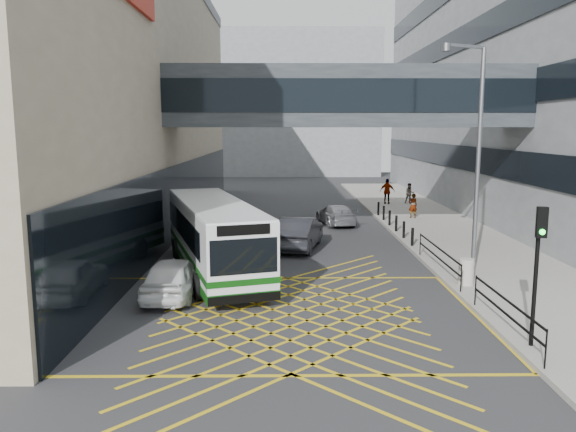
{
  "coord_description": "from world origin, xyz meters",
  "views": [
    {
      "loc": [
        -0.21,
        -17.32,
        5.92
      ],
      "look_at": [
        0.0,
        4.0,
        2.6
      ],
      "focal_mm": 35.0,
      "sensor_mm": 36.0,
      "label": 1
    }
  ],
  "objects_px": {
    "car_silver": "(336,214)",
    "pedestrian_c": "(387,191)",
    "traffic_light": "(538,257)",
    "street_lamp": "(475,148)",
    "pedestrian_a": "(413,206)",
    "bus": "(214,235)",
    "litter_bin": "(466,272)",
    "car_white": "(173,276)",
    "pedestrian_b": "(410,193)",
    "car_dark": "(299,233)"
  },
  "relations": [
    {
      "from": "car_silver",
      "to": "pedestrian_c",
      "type": "xyz_separation_m",
      "value": [
        4.77,
        8.48,
        0.47
      ]
    },
    {
      "from": "traffic_light",
      "to": "street_lamp",
      "type": "height_order",
      "value": "street_lamp"
    },
    {
      "from": "pedestrian_a",
      "to": "traffic_light",
      "type": "bearing_deg",
      "value": 78.18
    },
    {
      "from": "bus",
      "to": "pedestrian_c",
      "type": "height_order",
      "value": "bus"
    },
    {
      "from": "car_silver",
      "to": "litter_bin",
      "type": "bearing_deg",
      "value": 93.52
    },
    {
      "from": "car_white",
      "to": "car_silver",
      "type": "distance_m",
      "value": 16.79
    },
    {
      "from": "litter_bin",
      "to": "pedestrian_c",
      "type": "relative_size",
      "value": 0.5
    },
    {
      "from": "traffic_light",
      "to": "street_lamp",
      "type": "distance_m",
      "value": 7.97
    },
    {
      "from": "traffic_light",
      "to": "pedestrian_b",
      "type": "relative_size",
      "value": 2.41
    },
    {
      "from": "pedestrian_b",
      "to": "bus",
      "type": "bearing_deg",
      "value": -125.23
    },
    {
      "from": "car_white",
      "to": "car_silver",
      "type": "bearing_deg",
      "value": -114.11
    },
    {
      "from": "car_white",
      "to": "street_lamp",
      "type": "bearing_deg",
      "value": -167.17
    },
    {
      "from": "car_dark",
      "to": "car_silver",
      "type": "xyz_separation_m",
      "value": [
        2.51,
        7.1,
        -0.14
      ]
    },
    {
      "from": "car_dark",
      "to": "car_silver",
      "type": "bearing_deg",
      "value": -97.2
    },
    {
      "from": "car_dark",
      "to": "car_white",
      "type": "bearing_deg",
      "value": 71.97
    },
    {
      "from": "car_dark",
      "to": "car_silver",
      "type": "height_order",
      "value": "car_dark"
    },
    {
      "from": "car_dark",
      "to": "car_silver",
      "type": "relative_size",
      "value": 1.21
    },
    {
      "from": "traffic_light",
      "to": "bus",
      "type": "bearing_deg",
      "value": 146.71
    },
    {
      "from": "car_white",
      "to": "street_lamp",
      "type": "height_order",
      "value": "street_lamp"
    },
    {
      "from": "car_silver",
      "to": "car_dark",
      "type": "bearing_deg",
      "value": 60.16
    },
    {
      "from": "car_white",
      "to": "traffic_light",
      "type": "xyz_separation_m",
      "value": [
        10.55,
        -5.21,
        1.9
      ]
    },
    {
      "from": "car_white",
      "to": "pedestrian_c",
      "type": "bearing_deg",
      "value": -115.53
    },
    {
      "from": "car_silver",
      "to": "pedestrian_a",
      "type": "bearing_deg",
      "value": -173.44
    },
    {
      "from": "car_white",
      "to": "car_silver",
      "type": "height_order",
      "value": "car_white"
    },
    {
      "from": "car_silver",
      "to": "street_lamp",
      "type": "height_order",
      "value": "street_lamp"
    },
    {
      "from": "traffic_light",
      "to": "car_dark",
      "type": "bearing_deg",
      "value": 122.35
    },
    {
      "from": "pedestrian_c",
      "to": "bus",
      "type": "bearing_deg",
      "value": 78.86
    },
    {
      "from": "litter_bin",
      "to": "pedestrian_b",
      "type": "distance_m",
      "value": 23.25
    },
    {
      "from": "traffic_light",
      "to": "pedestrian_c",
      "type": "distance_m",
      "value": 28.92
    },
    {
      "from": "pedestrian_a",
      "to": "litter_bin",
      "type": "bearing_deg",
      "value": 77.04
    },
    {
      "from": "car_white",
      "to": "pedestrian_a",
      "type": "distance_m",
      "value": 20.82
    },
    {
      "from": "car_white",
      "to": "pedestrian_a",
      "type": "height_order",
      "value": "pedestrian_a"
    },
    {
      "from": "car_silver",
      "to": "pedestrian_a",
      "type": "relative_size",
      "value": 2.66
    },
    {
      "from": "pedestrian_a",
      "to": "street_lamp",
      "type": "bearing_deg",
      "value": 78.71
    },
    {
      "from": "bus",
      "to": "traffic_light",
      "type": "xyz_separation_m",
      "value": [
        9.5,
        -8.51,
        1.02
      ]
    },
    {
      "from": "bus",
      "to": "car_dark",
      "type": "bearing_deg",
      "value": 35.25
    },
    {
      "from": "car_white",
      "to": "car_dark",
      "type": "xyz_separation_m",
      "value": [
        4.71,
        8.05,
        0.08
      ]
    },
    {
      "from": "traffic_light",
      "to": "litter_bin",
      "type": "relative_size",
      "value": 3.89
    },
    {
      "from": "car_white",
      "to": "car_dark",
      "type": "height_order",
      "value": "car_dark"
    },
    {
      "from": "street_lamp",
      "to": "pedestrian_a",
      "type": "distance_m",
      "value": 15.08
    },
    {
      "from": "street_lamp",
      "to": "litter_bin",
      "type": "distance_m",
      "value": 4.8
    },
    {
      "from": "bus",
      "to": "car_dark",
      "type": "distance_m",
      "value": 6.05
    },
    {
      "from": "car_silver",
      "to": "street_lamp",
      "type": "xyz_separation_m",
      "value": [
        4.09,
        -12.86,
        4.54
      ]
    },
    {
      "from": "traffic_light",
      "to": "pedestrian_c",
      "type": "relative_size",
      "value": 1.95
    },
    {
      "from": "car_dark",
      "to": "car_silver",
      "type": "distance_m",
      "value": 7.53
    },
    {
      "from": "pedestrian_a",
      "to": "pedestrian_b",
      "type": "height_order",
      "value": "pedestrian_a"
    },
    {
      "from": "car_white",
      "to": "street_lamp",
      "type": "xyz_separation_m",
      "value": [
        11.32,
        2.29,
        4.47
      ]
    },
    {
      "from": "car_silver",
      "to": "litter_bin",
      "type": "distance_m",
      "value": 14.7
    },
    {
      "from": "car_white",
      "to": "car_silver",
      "type": "relative_size",
      "value": 1.07
    },
    {
      "from": "litter_bin",
      "to": "pedestrian_b",
      "type": "bearing_deg",
      "value": 82.44
    }
  ]
}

